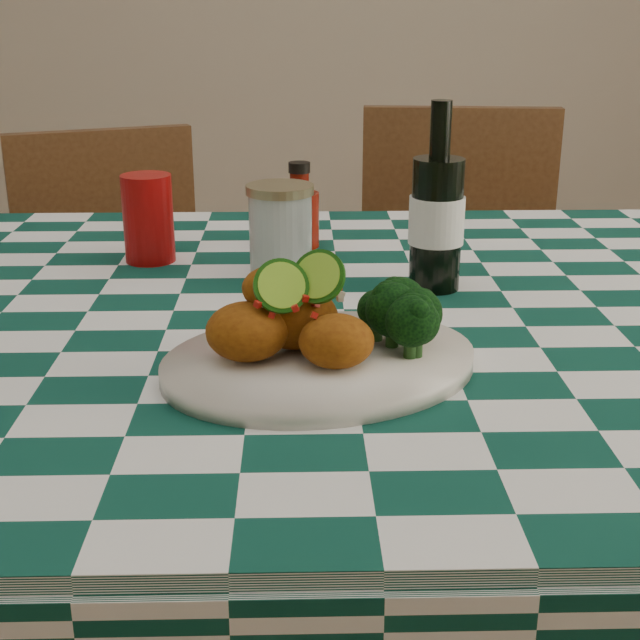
{
  "coord_description": "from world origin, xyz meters",
  "views": [
    {
      "loc": [
        0.05,
        -1.01,
        1.14
      ],
      "look_at": [
        0.07,
        -0.19,
        0.84
      ],
      "focal_mm": 50.0,
      "sensor_mm": 36.0,
      "label": 1
    }
  ],
  "objects_px": {
    "beer_bottle": "(437,197)",
    "mason_jar": "(280,230)",
    "dining_table": "(266,583)",
    "fried_chicken_pile": "(304,309)",
    "red_tumbler": "(148,218)",
    "ketchup_bottle": "(300,205)",
    "wooden_chair_right": "(458,342)",
    "plate": "(320,363)",
    "wooden_chair_left": "(129,348)"
  },
  "relations": [
    {
      "from": "dining_table",
      "to": "fried_chicken_pile",
      "type": "relative_size",
      "value": 10.87
    },
    {
      "from": "red_tumbler",
      "to": "mason_jar",
      "type": "bearing_deg",
      "value": -20.23
    },
    {
      "from": "dining_table",
      "to": "wooden_chair_right",
      "type": "xyz_separation_m",
      "value": [
        0.38,
        0.72,
        0.07
      ]
    },
    {
      "from": "plate",
      "to": "wooden_chair_left",
      "type": "distance_m",
      "value": 1.08
    },
    {
      "from": "fried_chicken_pile",
      "to": "mason_jar",
      "type": "distance_m",
      "value": 0.34
    },
    {
      "from": "red_tumbler",
      "to": "wooden_chair_right",
      "type": "distance_m",
      "value": 0.83
    },
    {
      "from": "ketchup_bottle",
      "to": "wooden_chair_right",
      "type": "relative_size",
      "value": 0.14
    },
    {
      "from": "beer_bottle",
      "to": "wooden_chair_left",
      "type": "height_order",
      "value": "beer_bottle"
    },
    {
      "from": "mason_jar",
      "to": "wooden_chair_right",
      "type": "xyz_separation_m",
      "value": [
        0.36,
        0.57,
        -0.39
      ]
    },
    {
      "from": "dining_table",
      "to": "red_tumbler",
      "type": "relative_size",
      "value": 13.47
    },
    {
      "from": "wooden_chair_right",
      "to": "red_tumbler",
      "type": "bearing_deg",
      "value": -132.18
    },
    {
      "from": "red_tumbler",
      "to": "plate",
      "type": "bearing_deg",
      "value": -60.29
    },
    {
      "from": "mason_jar",
      "to": "ketchup_bottle",
      "type": "bearing_deg",
      "value": 79.51
    },
    {
      "from": "plate",
      "to": "beer_bottle",
      "type": "distance_m",
      "value": 0.33
    },
    {
      "from": "mason_jar",
      "to": "beer_bottle",
      "type": "distance_m",
      "value": 0.22
    },
    {
      "from": "dining_table",
      "to": "ketchup_bottle",
      "type": "xyz_separation_m",
      "value": [
        0.05,
        0.29,
        0.46
      ]
    },
    {
      "from": "mason_jar",
      "to": "fried_chicken_pile",
      "type": "bearing_deg",
      "value": -85.14
    },
    {
      "from": "dining_table",
      "to": "mason_jar",
      "type": "relative_size",
      "value": 13.58
    },
    {
      "from": "fried_chicken_pile",
      "to": "ketchup_bottle",
      "type": "distance_m",
      "value": 0.48
    },
    {
      "from": "dining_table",
      "to": "plate",
      "type": "distance_m",
      "value": 0.45
    },
    {
      "from": "beer_bottle",
      "to": "wooden_chair_right",
      "type": "distance_m",
      "value": 0.79
    },
    {
      "from": "dining_table",
      "to": "red_tumbler",
      "type": "bearing_deg",
      "value": 126.84
    },
    {
      "from": "fried_chicken_pile",
      "to": "red_tumbler",
      "type": "bearing_deg",
      "value": 118.01
    },
    {
      "from": "beer_bottle",
      "to": "red_tumbler",
      "type": "bearing_deg",
      "value": 160.51
    },
    {
      "from": "plate",
      "to": "beer_bottle",
      "type": "relative_size",
      "value": 1.35
    },
    {
      "from": "plate",
      "to": "beer_bottle",
      "type": "height_order",
      "value": "beer_bottle"
    },
    {
      "from": "wooden_chair_right",
      "to": "plate",
      "type": "bearing_deg",
      "value": -103.86
    },
    {
      "from": "ketchup_bottle",
      "to": "wooden_chair_right",
      "type": "xyz_separation_m",
      "value": [
        0.33,
        0.43,
        -0.39
      ]
    },
    {
      "from": "red_tumbler",
      "to": "wooden_chair_right",
      "type": "relative_size",
      "value": 0.13
    },
    {
      "from": "ketchup_bottle",
      "to": "wooden_chair_left",
      "type": "relative_size",
      "value": 0.15
    },
    {
      "from": "wooden_chair_left",
      "to": "mason_jar",
      "type": "bearing_deg",
      "value": -81.68
    },
    {
      "from": "fried_chicken_pile",
      "to": "ketchup_bottle",
      "type": "bearing_deg",
      "value": 90.29
    },
    {
      "from": "ketchup_bottle",
      "to": "dining_table",
      "type": "bearing_deg",
      "value": -99.96
    },
    {
      "from": "red_tumbler",
      "to": "wooden_chair_right",
      "type": "xyz_separation_m",
      "value": [
        0.54,
        0.5,
        -0.39
      ]
    },
    {
      "from": "dining_table",
      "to": "ketchup_bottle",
      "type": "bearing_deg",
      "value": 80.04
    },
    {
      "from": "beer_bottle",
      "to": "mason_jar",
      "type": "bearing_deg",
      "value": 161.22
    },
    {
      "from": "wooden_chair_left",
      "to": "plate",
      "type": "bearing_deg",
      "value": -88.67
    },
    {
      "from": "plate",
      "to": "red_tumbler",
      "type": "xyz_separation_m",
      "value": [
        -0.23,
        0.4,
        0.05
      ]
    },
    {
      "from": "plate",
      "to": "fried_chicken_pile",
      "type": "relative_size",
      "value": 2.11
    },
    {
      "from": "dining_table",
      "to": "wooden_chair_left",
      "type": "distance_m",
      "value": 0.82
    },
    {
      "from": "beer_bottle",
      "to": "wooden_chair_right",
      "type": "bearing_deg",
      "value": 75.88
    },
    {
      "from": "red_tumbler",
      "to": "wooden_chair_left",
      "type": "xyz_separation_m",
      "value": [
        -0.15,
        0.54,
        -0.41
      ]
    },
    {
      "from": "dining_table",
      "to": "fried_chicken_pile",
      "type": "distance_m",
      "value": 0.5
    },
    {
      "from": "wooden_chair_right",
      "to": "wooden_chair_left",
      "type": "bearing_deg",
      "value": -178.2
    },
    {
      "from": "dining_table",
      "to": "plate",
      "type": "relative_size",
      "value": 5.16
    },
    {
      "from": "red_tumbler",
      "to": "wooden_chair_left",
      "type": "height_order",
      "value": "red_tumbler"
    },
    {
      "from": "dining_table",
      "to": "wooden_chair_left",
      "type": "height_order",
      "value": "wooden_chair_left"
    },
    {
      "from": "wooden_chair_left",
      "to": "dining_table",
      "type": "bearing_deg",
      "value": -88.19
    },
    {
      "from": "red_tumbler",
      "to": "mason_jar",
      "type": "relative_size",
      "value": 1.01
    },
    {
      "from": "ketchup_bottle",
      "to": "beer_bottle",
      "type": "distance_m",
      "value": 0.28
    }
  ]
}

